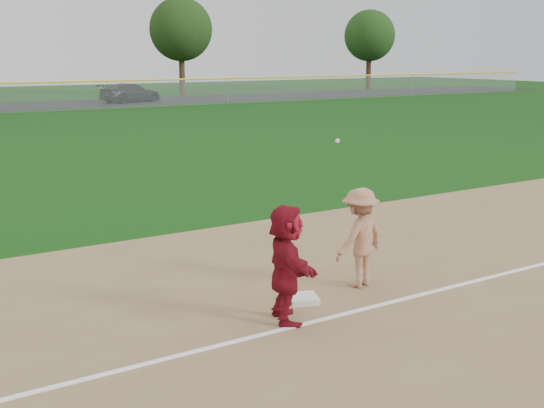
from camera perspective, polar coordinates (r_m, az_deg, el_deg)
ground at (r=11.28m, az=4.10°, el=-7.87°), size 160.00×160.00×0.00m
foul_line at (r=10.68m, az=6.67°, el=-8.97°), size 60.00×0.10×0.01m
first_base at (r=11.03m, az=2.62°, el=-7.93°), size 0.58×0.58×0.10m
base_runner at (r=10.02m, az=1.20°, el=-4.99°), size 1.05×1.73×1.77m
car_right at (r=57.90m, az=-11.76°, el=9.11°), size 5.73×3.64×1.55m
first_base_play at (r=11.63m, az=7.35°, el=-2.79°), size 1.22×0.86×2.58m
tree_3 at (r=67.55m, az=-7.64°, el=14.27°), size 6.00×6.00×9.19m
tree_4 at (r=78.08m, az=8.16°, el=13.76°), size 5.60×5.60×8.67m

